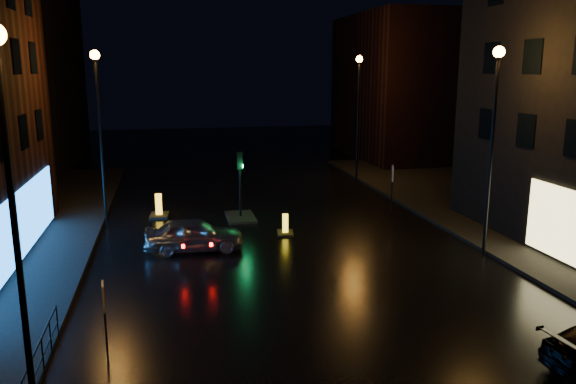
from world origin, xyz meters
name	(u,v)px	position (x,y,z in m)	size (l,w,h in m)	color
ground	(348,342)	(0.00, 0.00, 0.00)	(120.00, 120.00, 0.00)	black
building_far_left	(19,76)	(-16.00, 35.00, 7.00)	(8.00, 16.00, 14.00)	black
building_far_right	(400,87)	(15.00, 32.00, 6.00)	(8.00, 14.00, 12.00)	black
street_lamp_lnear	(9,170)	(-7.80, -2.00, 5.56)	(0.44, 0.44, 8.37)	black
street_lamp_lfar	(99,112)	(-7.80, 14.00, 5.56)	(0.44, 0.44, 8.37)	black
street_lamp_rnear	(494,120)	(7.80, 6.00, 5.56)	(0.44, 0.44, 8.37)	black
street_lamp_rfar	(358,99)	(7.80, 22.00, 5.56)	(0.44, 0.44, 8.37)	black
traffic_signal	(240,209)	(-1.20, 14.00, 0.50)	(1.40, 2.40, 3.45)	black
guard_railing	(33,368)	(-8.00, -1.00, 0.74)	(0.05, 6.04, 1.00)	black
silver_hatchback	(194,235)	(-3.79, 9.19, 0.70)	(1.65, 4.10, 1.40)	#ACB0B4
bollard_near	(285,230)	(0.46, 10.74, 0.21)	(0.89, 1.19, 0.96)	black
bollard_far	(159,212)	(-5.30, 15.24, 0.26)	(1.03, 1.45, 1.21)	black
road_sign_left	(104,303)	(-6.50, 0.38, 1.62)	(0.11, 0.52, 2.16)	black
road_sign_right	(392,177)	(6.88, 13.61, 1.90)	(0.25, 0.60, 2.53)	black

